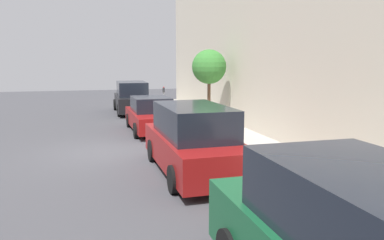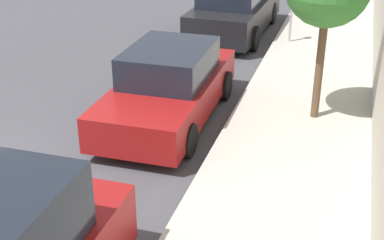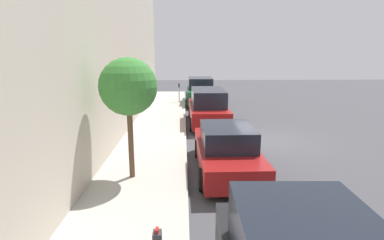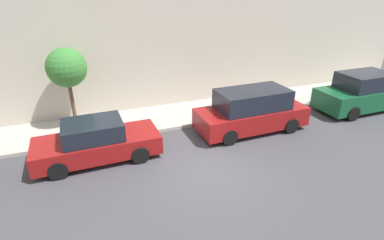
% 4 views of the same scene
% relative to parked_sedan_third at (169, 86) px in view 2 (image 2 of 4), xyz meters
% --- Properties ---
extents(sidewalk, '(2.81, 32.00, 0.15)m').
position_rel_parked_sedan_third_xyz_m(sidewalk, '(2.67, -3.54, -0.65)').
color(sidewalk, '#B2ADA3').
rests_on(sidewalk, ground_plane).
extents(parked_sedan_third, '(1.92, 4.53, 1.54)m').
position_rel_parked_sedan_third_xyz_m(parked_sedan_third, '(0.00, 0.00, 0.00)').
color(parked_sedan_third, maroon).
rests_on(parked_sedan_third, ground_plane).
extents(parked_minivan_fourth, '(2.03, 4.95, 1.90)m').
position_rel_parked_sedan_third_xyz_m(parked_minivan_fourth, '(-0.11, 6.55, 0.20)').
color(parked_minivan_fourth, black).
rests_on(parked_minivan_fourth, ground_plane).
extents(parking_meter_far, '(0.11, 0.15, 1.46)m').
position_rel_parked_sedan_third_xyz_m(parking_meter_far, '(1.72, 5.75, 0.32)').
color(parking_meter_far, '#ADADB2').
rests_on(parking_meter_far, sidewalk).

